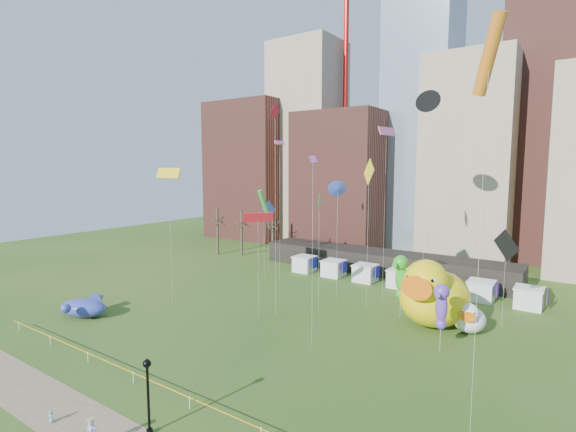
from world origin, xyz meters
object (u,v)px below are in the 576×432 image
Objects in this scene: seahorse_green at (401,273)px; lamppost at (148,388)px; big_duck at (433,295)px; seahorse_purple at (441,303)px; small_duck at (469,318)px; toddler at (51,416)px; whale_inflatable at (84,307)px.

lamppost is (-5.19, -27.82, -1.91)m from seahorse_green.
big_duck is 6.08m from seahorse_purple.
toddler is at bearing -128.22° from small_duck.
lamppost is 7.04m from toddler.
seahorse_purple is at bearing -62.85° from big_duck.
big_duck is 2.21× the size of small_duck.
seahorse_purple is 30.11m from toddler.
big_duck is 33.59m from toddler.
small_duck is 6.64m from seahorse_purple.
small_duck is (3.42, 0.34, -1.82)m from big_duck.
seahorse_green is at bearing 176.07° from big_duck.
seahorse_purple is at bearing 63.18° from lamppost.
big_duck is 28.65m from lamppost.
whale_inflatable is 8.02× the size of toddler.
seahorse_green is 33.73m from whale_inflatable.
seahorse_green is at bearing 78.41° from toddler.
seahorse_green is 28.36m from lamppost.
big_duck is 1.58× the size of seahorse_purple.
small_duck is 30.21m from lamppost.
whale_inflatable is 24.47m from lamppost.
big_duck is 2.00× the size of lamppost.
seahorse_green is 8.43× the size of toddler.
small_duck is at bearing 82.12° from seahorse_purple.
small_duck is 0.91× the size of lamppost.
big_duck is 3.88m from small_duck.
small_duck is 35.41m from toddler.
lamppost reaches higher than small_duck.
lamppost is at bearing 33.58° from toddler.
lamppost is (22.63, -9.11, 1.87)m from whale_inflatable.
lamppost is at bearing -103.11° from big_duck.
lamppost is at bearing -89.59° from seahorse_green.
big_duck is 1.48× the size of whale_inflatable.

